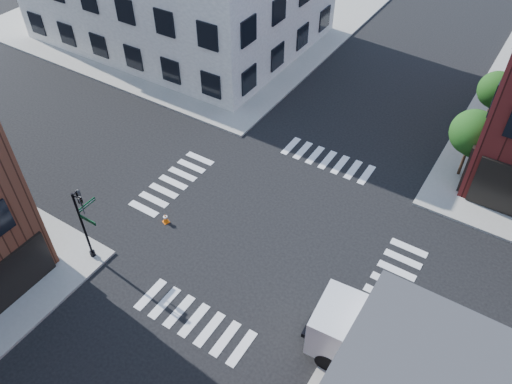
{
  "coord_description": "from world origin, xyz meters",
  "views": [
    {
      "loc": [
        9.39,
        -16.33,
        20.51
      ],
      "look_at": [
        -0.84,
        -0.24,
        2.5
      ],
      "focal_mm": 35.0,
      "sensor_mm": 36.0,
      "label": 1
    }
  ],
  "objects": [
    {
      "name": "ground",
      "position": [
        0.0,
        0.0,
        0.0
      ],
      "size": [
        120.0,
        120.0,
        0.0
      ],
      "primitive_type": "plane",
      "color": "black",
      "rests_on": "ground"
    },
    {
      "name": "sidewalk_nw",
      "position": [
        -21.0,
        21.0,
        0.07
      ],
      "size": [
        30.0,
        30.0,
        0.15
      ],
      "primitive_type": "cube",
      "color": "gray",
      "rests_on": "ground"
    },
    {
      "name": "tree_near",
      "position": [
        7.56,
        9.98,
        3.16
      ],
      "size": [
        2.69,
        2.69,
        4.49
      ],
      "color": "black",
      "rests_on": "ground"
    },
    {
      "name": "tree_far",
      "position": [
        7.56,
        15.98,
        2.87
      ],
      "size": [
        2.43,
        2.43,
        4.07
      ],
      "color": "black",
      "rests_on": "ground"
    },
    {
      "name": "signal_pole",
      "position": [
        -6.72,
        -6.68,
        2.86
      ],
      "size": [
        1.29,
        1.24,
        4.6
      ],
      "color": "black",
      "rests_on": "ground"
    },
    {
      "name": "box_truck",
      "position": [
        9.63,
        -4.36,
        2.08
      ],
      "size": [
        8.98,
        3.32,
        3.99
      ],
      "rotation": [
        0.0,
        0.0,
        0.08
      ],
      "color": "white",
      "rests_on": "ground"
    },
    {
      "name": "traffic_cone",
      "position": [
        -5.22,
        -2.81,
        0.3
      ],
      "size": [
        0.44,
        0.44,
        0.63
      ],
      "rotation": [
        0.0,
        0.0,
        -0.38
      ],
      "color": "orange",
      "rests_on": "ground"
    }
  ]
}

